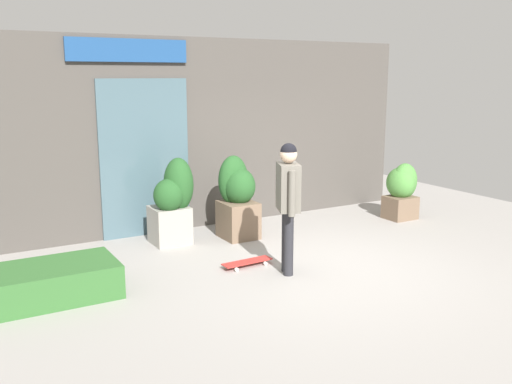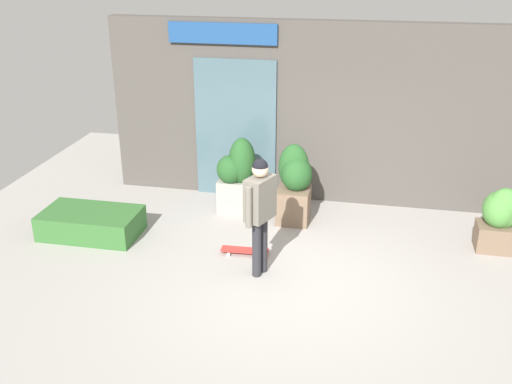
% 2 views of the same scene
% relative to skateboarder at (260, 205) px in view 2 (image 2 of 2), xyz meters
% --- Properties ---
extents(ground_plane, '(12.00, 12.00, 0.00)m').
position_rel_skateboarder_xyz_m(ground_plane, '(0.46, -0.10, -1.09)').
color(ground_plane, '#9E9993').
extents(building_facade, '(7.55, 0.31, 3.25)m').
position_rel_skateboarder_xyz_m(building_facade, '(0.40, 2.90, 0.53)').
color(building_facade, '#4C4742').
rests_on(building_facade, ground_plane).
extents(skateboarder, '(0.42, 0.59, 1.76)m').
position_rel_skateboarder_xyz_m(skateboarder, '(0.00, 0.00, 0.00)').
color(skateboarder, '#28282D').
rests_on(skateboarder, ground_plane).
extents(skateboard, '(0.74, 0.26, 0.08)m').
position_rel_skateboarder_xyz_m(skateboard, '(-0.34, 0.51, -1.03)').
color(skateboard, red).
rests_on(skateboard, ground_plane).
extents(planter_box_left, '(0.58, 0.61, 1.35)m').
position_rel_skateboarder_xyz_m(planter_box_left, '(0.23, 1.87, -0.42)').
color(planter_box_left, brown).
rests_on(planter_box_left, ground_plane).
extents(planter_box_right, '(0.67, 0.64, 1.37)m').
position_rel_skateboarder_xyz_m(planter_box_right, '(-0.81, 2.04, -0.42)').
color(planter_box_right, gray).
rests_on(planter_box_right, ground_plane).
extents(planter_box_mid, '(0.60, 0.57, 1.03)m').
position_rel_skateboarder_xyz_m(planter_box_mid, '(3.47, 1.45, -0.53)').
color(planter_box_mid, brown).
rests_on(planter_box_mid, ground_plane).
extents(hedge_ledge, '(1.57, 0.90, 0.41)m').
position_rel_skateboarder_xyz_m(hedge_ledge, '(-2.95, 0.66, -0.89)').
color(hedge_ledge, '#33662D').
rests_on(hedge_ledge, ground_plane).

